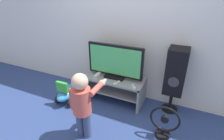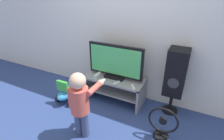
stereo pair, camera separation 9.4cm
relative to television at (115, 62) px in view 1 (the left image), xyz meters
name	(u,v)px [view 1 (the left image)]	position (x,y,z in m)	size (l,w,h in m)	color
ground_plane	(109,106)	(0.00, -0.26, -0.72)	(16.00, 16.00, 0.00)	navy
wall_back	(122,23)	(0.00, 0.29, 0.58)	(10.00, 0.06, 2.60)	silver
tv_stand	(114,85)	(0.00, -0.02, -0.43)	(1.03, 0.47, 0.44)	gray
television	(115,62)	(0.00, 0.00, 0.00)	(0.96, 0.20, 0.58)	black
game_console	(98,75)	(-0.28, -0.10, -0.26)	(0.05, 0.20, 0.05)	white
remote_primary	(134,87)	(0.40, -0.18, -0.27)	(0.10, 0.13, 0.03)	white
remote_secondary	(117,83)	(0.11, -0.18, -0.27)	(0.07, 0.13, 0.03)	white
child	(82,101)	(-0.03, -0.95, -0.17)	(0.36, 0.52, 0.94)	#3F4C72
speaker_tower	(176,72)	(0.95, 0.09, -0.04)	(0.29, 0.31, 1.06)	black
floor_fan	(164,123)	(0.95, -0.53, -0.50)	(0.39, 0.20, 0.48)	black
ride_on_toy	(69,92)	(-0.71, -0.37, -0.55)	(0.31, 0.60, 0.44)	#338CD1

